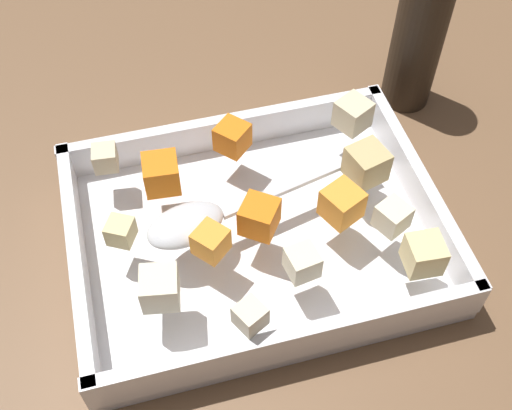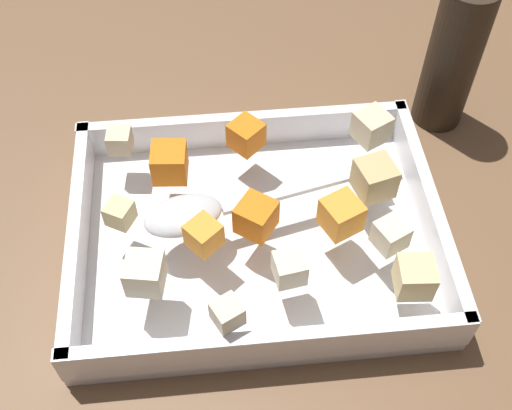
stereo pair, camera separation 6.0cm
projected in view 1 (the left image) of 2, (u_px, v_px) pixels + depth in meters
name	position (u px, v px, depth m)	size (l,w,h in m)	color
ground_plane	(254.00, 243.00, 0.65)	(4.00, 4.00, 0.00)	brown
baking_dish	(256.00, 235.00, 0.64)	(0.35, 0.27, 0.05)	silver
carrot_chunk_heap_top	(262.00, 216.00, 0.58)	(0.03, 0.03, 0.03)	orange
carrot_chunk_back_center	(161.00, 174.00, 0.61)	(0.03, 0.03, 0.03)	orange
carrot_chunk_near_left	(342.00, 204.00, 0.59)	(0.03, 0.03, 0.03)	orange
carrot_chunk_corner_nw	(211.00, 242.00, 0.57)	(0.03, 0.03, 0.03)	orange
carrot_chunk_rim_edge	(234.00, 137.00, 0.64)	(0.03, 0.03, 0.03)	orange
potato_chunk_heap_side	(120.00, 230.00, 0.58)	(0.02, 0.02, 0.02)	#E0CC89
potato_chunk_near_spoon	(160.00, 288.00, 0.54)	(0.03, 0.03, 0.03)	beige
potato_chunk_mid_right	(367.00, 164.00, 0.62)	(0.03, 0.03, 0.03)	tan
potato_chunk_far_right	(105.00, 158.00, 0.63)	(0.02, 0.02, 0.02)	beige
potato_chunk_under_handle	(424.00, 254.00, 0.56)	(0.03, 0.03, 0.03)	#E0CC89
potato_chunk_front_center	(302.00, 263.00, 0.55)	(0.03, 0.03, 0.03)	beige
potato_chunk_corner_ne	(353.00, 114.00, 0.66)	(0.03, 0.03, 0.03)	beige
potato_chunk_center	(393.00, 217.00, 0.58)	(0.03, 0.03, 0.03)	beige
parsnip_chunk_corner_sw	(250.00, 316.00, 0.52)	(0.02, 0.02, 0.02)	beige
serving_spoon	(199.00, 220.00, 0.59)	(0.24, 0.08, 0.02)	silver
pepper_mill	(418.00, 37.00, 0.71)	(0.06, 0.06, 0.20)	#2D2319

